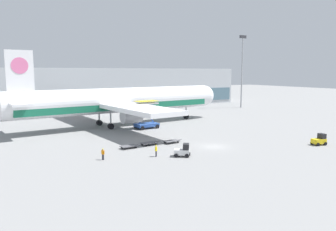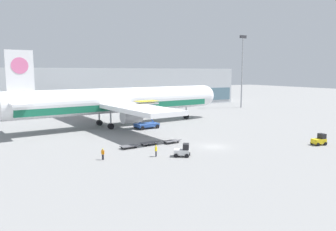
% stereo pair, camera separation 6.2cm
% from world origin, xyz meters
% --- Properties ---
extents(ground_plane, '(400.00, 400.00, 0.00)m').
position_xyz_m(ground_plane, '(0.00, 0.00, 0.00)').
color(ground_plane, gray).
extents(terminal_building, '(90.00, 18.20, 14.00)m').
position_xyz_m(terminal_building, '(11.97, 71.11, 6.99)').
color(terminal_building, '#B2B7BC').
rests_on(terminal_building, ground_plane).
extents(light_mast, '(2.80, 0.50, 25.42)m').
position_xyz_m(light_mast, '(46.83, 44.77, 14.58)').
color(light_mast, '#9EA0A5').
rests_on(light_mast, ground_plane).
extents(airplane_main, '(58.05, 48.53, 17.00)m').
position_xyz_m(airplane_main, '(-6.33, 28.76, 5.84)').
color(airplane_main, white).
rests_on(airplane_main, ground_plane).
extents(scissor_lift_loader, '(5.45, 3.78, 6.28)m').
position_xyz_m(scissor_lift_loader, '(-1.99, 22.21, 2.33)').
color(scissor_lift_loader, '#284C99').
rests_on(scissor_lift_loader, ground_plane).
extents(baggage_tug_foreground, '(2.66, 2.00, 2.00)m').
position_xyz_m(baggage_tug_foreground, '(16.92, -8.17, 0.88)').
color(baggage_tug_foreground, yellow).
rests_on(baggage_tug_foreground, ground_plane).
extents(baggage_tug_mid, '(2.81, 2.62, 2.00)m').
position_xyz_m(baggage_tug_mid, '(-8.18, -2.94, 0.88)').
color(baggage_tug_mid, silver).
rests_on(baggage_tug_mid, ground_plane).
extents(baggage_dolly_lead, '(3.75, 1.74, 0.48)m').
position_xyz_m(baggage_dolly_lead, '(-13.20, 6.02, 0.39)').
color(baggage_dolly_lead, '#56565B').
rests_on(baggage_dolly_lead, ground_plane).
extents(baggage_dolly_second, '(3.75, 1.74, 0.48)m').
position_xyz_m(baggage_dolly_second, '(-9.19, 6.57, 0.39)').
color(baggage_dolly_second, '#56565B').
rests_on(baggage_dolly_second, ground_plane).
extents(baggage_dolly_third, '(3.75, 1.74, 0.48)m').
position_xyz_m(baggage_dolly_third, '(-4.96, 5.95, 0.39)').
color(baggage_dolly_third, '#56565B').
rests_on(baggage_dolly_third, ground_plane).
extents(ground_crew_near, '(0.46, 0.40, 1.78)m').
position_xyz_m(ground_crew_near, '(-11.71, -0.95, 1.05)').
color(ground_crew_near, black).
rests_on(ground_crew_near, ground_plane).
extents(ground_crew_far, '(0.38, 0.50, 1.70)m').
position_xyz_m(ground_crew_far, '(-19.31, 1.29, 0.99)').
color(ground_crew_far, black).
rests_on(ground_crew_far, ground_plane).
extents(traffic_cone_near, '(0.40, 0.40, 0.75)m').
position_xyz_m(traffic_cone_near, '(-4.81, 1.11, 0.37)').
color(traffic_cone_near, black).
rests_on(traffic_cone_near, ground_plane).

